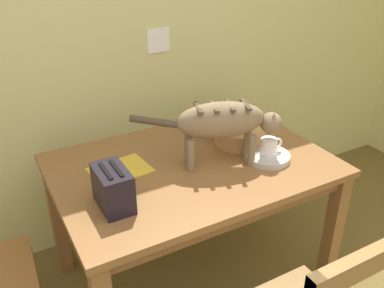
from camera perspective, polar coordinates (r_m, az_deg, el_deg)
wall_rear at (r=2.39m, az=-9.28°, el=15.13°), size 5.03×0.11×2.50m
dining_table at (r=2.07m, az=-0.00°, el=-4.61°), size 1.31×0.91×0.74m
cat at (r=1.92m, az=4.47°, el=2.99°), size 0.68×0.28×0.32m
saucer_bowl at (r=2.07m, az=10.31°, el=-1.71°), size 0.22×0.22×0.03m
coffee_mug at (r=2.05m, az=10.53°, el=-0.32°), size 0.12×0.08×0.08m
magazine at (r=1.98m, az=-9.79°, el=-3.53°), size 0.29×0.23×0.01m
book_stack at (r=2.33m, az=2.13°, el=2.44°), size 0.20×0.16×0.05m
wicker_basket at (r=2.20m, az=6.59°, el=1.31°), size 0.27×0.27×0.09m
toaster at (r=1.70m, az=-10.76°, el=-5.97°), size 0.12×0.20×0.18m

